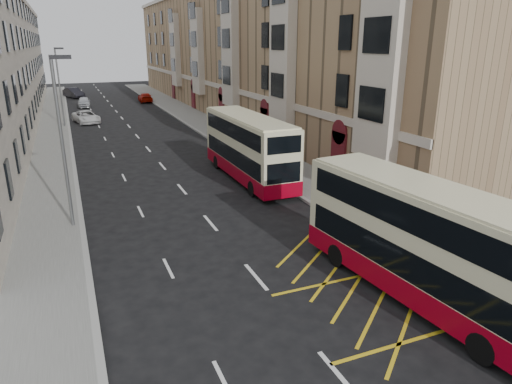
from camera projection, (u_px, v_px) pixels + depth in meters
name	position (u px, v px, depth m)	size (l,w,h in m)	color
ground	(305.00, 335.00, 14.21)	(200.00, 200.00, 0.00)	black
pavement_right	(229.00, 137.00, 43.41)	(4.00, 120.00, 0.15)	slate
pavement_left	(53.00, 151.00, 37.78)	(3.00, 120.00, 0.15)	slate
kerb_right	(209.00, 138.00, 42.68)	(0.25, 120.00, 0.15)	gray
kerb_left	(72.00, 149.00, 38.32)	(0.25, 120.00, 0.15)	gray
road_markings	(123.00, 119.00, 53.68)	(10.00, 110.00, 0.01)	silver
terrace_right	(239.00, 52.00, 57.06)	(10.75, 79.00, 15.25)	#967A57
guard_railing	(365.00, 218.00, 21.25)	(0.06, 6.56, 1.01)	red
street_lamp_near	(62.00, 134.00, 20.97)	(0.93, 0.18, 8.00)	slate
street_lamp_far	(60.00, 83.00, 47.29)	(0.93, 0.18, 8.00)	slate
double_decker_front	(425.00, 244.00, 15.60)	(3.34, 10.59, 4.15)	beige
double_decker_rear	(248.00, 148.00, 29.59)	(2.45, 10.57, 4.21)	beige
pedestrian_near	(504.00, 278.00, 15.69)	(0.59, 0.39, 1.63)	black
pedestrian_mid	(438.00, 223.00, 20.10)	(0.93, 0.72, 1.91)	black
pedestrian_far	(392.00, 216.00, 21.38)	(0.90, 0.37, 1.53)	black
white_van	(86.00, 117.00, 51.08)	(2.24, 4.85, 1.35)	silver
car_silver	(84.00, 102.00, 63.49)	(1.65, 4.10, 1.40)	#B9BCC1
car_dark	(74.00, 93.00, 73.92)	(1.70, 4.89, 1.61)	black
car_red	(145.00, 98.00, 68.81)	(1.87, 4.61, 1.34)	#AB0D00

